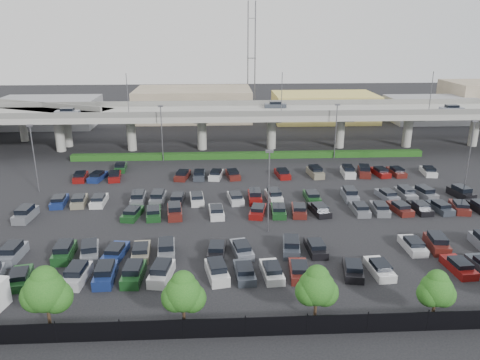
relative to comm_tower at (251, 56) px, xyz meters
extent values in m
plane|color=black|center=(-4.00, -74.00, -15.61)|extent=(280.00, 280.00, 0.00)
cube|color=gray|center=(-4.00, -42.00, -8.36)|extent=(150.00, 13.00, 1.10)
cube|color=slate|center=(-4.00, -48.25, -7.31)|extent=(150.00, 0.50, 1.00)
cube|color=slate|center=(-4.00, -35.75, -7.31)|extent=(150.00, 0.50, 1.00)
cylinder|color=gray|center=(-41.00, -42.00, -12.26)|extent=(1.80, 1.80, 6.70)
cube|color=slate|center=(-41.00, -42.00, -9.11)|extent=(2.60, 9.75, 0.50)
cylinder|color=gray|center=(-27.00, -42.00, -12.26)|extent=(1.80, 1.80, 6.70)
cube|color=slate|center=(-27.00, -42.00, -9.11)|extent=(2.60, 9.75, 0.50)
cylinder|color=gray|center=(-13.00, -42.00, -12.26)|extent=(1.80, 1.80, 6.70)
cube|color=slate|center=(-13.00, -42.00, -9.11)|extent=(2.60, 9.75, 0.50)
cylinder|color=gray|center=(1.00, -42.00, -12.26)|extent=(1.80, 1.80, 6.70)
cube|color=slate|center=(1.00, -42.00, -9.11)|extent=(2.60, 9.75, 0.50)
cylinder|color=gray|center=(15.00, -42.00, -12.26)|extent=(1.80, 1.80, 6.70)
cube|color=slate|center=(15.00, -42.00, -9.11)|extent=(2.60, 9.75, 0.50)
cylinder|color=gray|center=(29.00, -42.00, -12.26)|extent=(1.80, 1.80, 6.70)
cube|color=slate|center=(29.00, -42.00, -9.11)|extent=(2.60, 9.75, 0.50)
cylinder|color=gray|center=(43.00, -42.00, -12.26)|extent=(1.80, 1.80, 6.70)
cube|color=slate|center=(43.00, -42.00, -9.11)|extent=(2.60, 9.75, 0.50)
cube|color=slate|center=(-38.00, -45.00, -7.40)|extent=(4.40, 1.82, 0.82)
cube|color=black|center=(-38.00, -45.00, -6.77)|extent=(2.30, 1.60, 0.50)
cube|color=#30353E|center=(2.00, -39.00, -7.40)|extent=(4.40, 1.82, 0.82)
cube|color=black|center=(2.00, -39.00, -6.77)|extent=(2.30, 1.60, 0.50)
cube|color=slate|center=(36.00, -45.00, -7.40)|extent=(4.40, 1.82, 0.82)
cube|color=black|center=(36.00, -45.00, -6.77)|extent=(2.30, 1.60, 0.50)
cylinder|color=#55545A|center=(-26.00, -48.10, -3.81)|extent=(0.14, 0.14, 8.00)
cylinder|color=#55545A|center=(2.00, -48.10, -3.81)|extent=(0.14, 0.14, 8.00)
cylinder|color=#55545A|center=(30.00, -48.10, -3.81)|extent=(0.14, 0.14, 8.00)
cube|color=gray|center=(-56.00, -31.00, -8.36)|extent=(50.93, 30.13, 1.10)
cube|color=slate|center=(-56.00, -31.00, -7.31)|extent=(47.34, 22.43, 1.00)
cylinder|color=gray|center=(-51.47, -33.11, -12.26)|extent=(1.60, 1.60, 6.70)
cylinder|color=gray|center=(-40.59, -38.18, -12.26)|extent=(1.60, 1.60, 6.70)
cube|color=#133C11|center=(-4.00, -49.00, -15.06)|extent=(66.00, 1.60, 1.10)
cube|color=black|center=(-4.00, -102.00, -14.71)|extent=(70.00, 0.06, 1.80)
cylinder|color=black|center=(-23.00, -102.00, -14.61)|extent=(0.10, 0.10, 2.00)
cylinder|color=black|center=(-18.00, -102.00, -14.61)|extent=(0.10, 0.10, 2.00)
cylinder|color=black|center=(-13.00, -102.00, -14.61)|extent=(0.10, 0.10, 2.00)
cylinder|color=black|center=(-8.00, -102.00, -14.61)|extent=(0.10, 0.10, 2.00)
cylinder|color=black|center=(-3.00, -102.00, -14.61)|extent=(0.10, 0.10, 2.00)
cylinder|color=black|center=(2.00, -102.00, -14.61)|extent=(0.10, 0.10, 2.00)
cylinder|color=black|center=(7.00, -102.00, -14.61)|extent=(0.10, 0.10, 2.00)
cylinder|color=#332316|center=(-24.00, -100.45, -14.52)|extent=(0.26, 0.26, 2.18)
sphere|color=#164A13|center=(-24.00, -100.45, -11.85)|extent=(3.39, 3.39, 3.39)
sphere|color=#164A13|center=(-23.21, -100.35, -12.46)|extent=(2.67, 2.67, 2.67)
sphere|color=#164A13|center=(-24.67, -100.53, -12.22)|extent=(2.67, 2.67, 2.67)
sphere|color=#164A13|center=(-23.96, -100.33, -10.88)|extent=(2.30, 2.30, 2.30)
cylinder|color=#332316|center=(-13.00, -100.67, -14.63)|extent=(0.26, 0.26, 1.96)
sphere|color=#164A13|center=(-13.00, -100.67, -12.24)|extent=(3.04, 3.04, 3.04)
sphere|color=#164A13|center=(-12.29, -100.57, -12.79)|extent=(2.39, 2.39, 2.39)
sphere|color=#164A13|center=(-13.60, -100.75, -12.57)|extent=(2.39, 2.39, 2.39)
sphere|color=#164A13|center=(-12.96, -100.55, -11.37)|extent=(2.06, 2.06, 2.06)
cylinder|color=#332316|center=(-2.00, -100.39, -14.63)|extent=(0.26, 0.26, 1.97)
sphere|color=#164A13|center=(-2.00, -100.39, -12.22)|extent=(3.07, 3.07, 3.07)
sphere|color=#164A13|center=(-1.29, -100.29, -12.76)|extent=(2.41, 2.41, 2.41)
sphere|color=#164A13|center=(-2.60, -100.47, -12.55)|extent=(2.41, 2.41, 2.41)
sphere|color=#164A13|center=(-1.96, -100.27, -11.34)|extent=(2.08, 2.08, 2.08)
cylinder|color=#332316|center=(8.00, -100.82, -14.71)|extent=(0.26, 0.26, 1.80)
sphere|color=#164A13|center=(8.00, -100.82, -12.52)|extent=(2.79, 2.79, 2.79)
sphere|color=#164A13|center=(8.65, -100.72, -13.02)|extent=(2.19, 2.19, 2.19)
sphere|color=#164A13|center=(7.45, -100.90, -12.82)|extent=(2.19, 2.19, 2.19)
sphere|color=#164A13|center=(8.04, -100.70, -11.72)|extent=(1.89, 1.89, 1.89)
cube|color=#17411B|center=(-29.50, -92.50, -15.20)|extent=(2.65, 4.67, 0.82)
cube|color=black|center=(-29.50, -92.70, -14.57)|extent=(2.02, 2.57, 0.50)
cube|color=silver|center=(-24.00, -92.50, -15.09)|extent=(2.15, 4.52, 1.05)
cube|color=black|center=(-24.00, -92.50, -14.27)|extent=(1.79, 2.71, 0.65)
cube|color=navy|center=(-21.25, -92.50, -15.09)|extent=(1.96, 4.46, 1.05)
cube|color=black|center=(-21.25, -92.50, -14.27)|extent=(1.68, 2.65, 0.65)
cube|color=#17411B|center=(-18.50, -92.50, -15.09)|extent=(2.01, 4.47, 1.05)
cube|color=black|center=(-18.50, -92.50, -14.27)|extent=(1.71, 2.67, 0.65)
cube|color=silver|center=(-15.75, -92.50, -15.09)|extent=(2.47, 4.63, 1.05)
cube|color=black|center=(-15.75, -92.50, -14.27)|extent=(1.98, 2.81, 0.65)
cube|color=silver|center=(-10.25, -92.50, -15.09)|extent=(2.61, 4.66, 1.05)
cube|color=black|center=(-10.25, -92.50, -14.27)|extent=(2.06, 2.85, 0.65)
cube|color=#30353E|center=(-7.50, -92.50, -15.20)|extent=(2.16, 4.53, 0.82)
cube|color=black|center=(-7.50, -92.70, -14.57)|extent=(1.78, 2.42, 0.50)
cube|color=silver|center=(-4.75, -92.50, -15.20)|extent=(2.22, 4.55, 0.82)
cube|color=black|center=(-4.75, -92.70, -14.57)|extent=(1.81, 2.44, 0.50)
cube|color=#541B16|center=(-2.00, -92.50, -15.20)|extent=(2.17, 4.53, 0.82)
cube|color=black|center=(-2.00, -92.70, -14.57)|extent=(1.78, 2.42, 0.50)
cube|color=black|center=(3.50, -92.50, -15.20)|extent=(2.57, 4.65, 0.82)
cube|color=black|center=(3.50, -92.70, -14.57)|extent=(1.99, 2.55, 0.50)
cube|color=silver|center=(6.25, -92.50, -15.20)|extent=(2.13, 4.52, 0.82)
cube|color=black|center=(6.25, -92.70, -14.57)|extent=(1.76, 2.41, 0.50)
cube|color=maroon|center=(14.50, -92.50, -15.20)|extent=(2.14, 4.52, 0.82)
cube|color=black|center=(14.50, -92.70, -14.57)|extent=(1.77, 2.41, 0.50)
cube|color=slate|center=(-32.25, -87.50, -15.09)|extent=(1.96, 4.45, 1.05)
cube|color=black|center=(-32.25, -87.50, -14.27)|extent=(1.68, 2.65, 0.65)
cube|color=#17411B|center=(-26.75, -87.50, -15.09)|extent=(2.03, 4.48, 1.05)
cube|color=black|center=(-26.75, -87.50, -14.27)|extent=(1.73, 2.68, 0.65)
cube|color=slate|center=(-24.00, -87.50, -15.09)|extent=(2.71, 4.68, 1.05)
cube|color=black|center=(-24.00, -87.50, -14.27)|extent=(2.11, 2.88, 0.65)
cube|color=navy|center=(-21.25, -87.50, -15.20)|extent=(2.42, 4.61, 0.82)
cube|color=black|center=(-21.25, -87.70, -14.57)|extent=(1.91, 2.50, 0.50)
cube|color=gray|center=(-18.50, -87.50, -15.20)|extent=(2.12, 4.52, 0.82)
cube|color=black|center=(-18.50, -87.70, -14.57)|extent=(1.76, 2.41, 0.50)
cube|color=slate|center=(-15.75, -87.50, -15.09)|extent=(2.22, 4.55, 1.05)
cube|color=black|center=(-15.75, -87.50, -14.27)|extent=(1.83, 2.74, 0.65)
cube|color=black|center=(-10.25, -87.50, -15.20)|extent=(2.22, 4.55, 0.82)
cube|color=black|center=(-10.25, -87.70, -14.57)|extent=(1.81, 2.44, 0.50)
cube|color=slate|center=(-7.50, -87.50, -15.20)|extent=(2.60, 4.66, 0.82)
cube|color=black|center=(-7.50, -87.70, -14.57)|extent=(2.00, 2.55, 0.50)
cube|color=#30353E|center=(-2.00, -87.50, -15.09)|extent=(2.36, 4.59, 1.05)
cube|color=black|center=(-2.00, -87.50, -14.27)|extent=(1.92, 2.78, 0.65)
cube|color=black|center=(0.75, -87.50, -15.20)|extent=(2.00, 4.47, 0.82)
cube|color=black|center=(0.75, -87.70, -14.57)|extent=(1.70, 2.36, 0.50)
cube|color=silver|center=(11.75, -87.50, -15.20)|extent=(1.88, 4.42, 0.82)
cube|color=black|center=(11.75, -87.70, -14.57)|extent=(1.63, 2.32, 0.50)
cube|color=#541B16|center=(14.50, -87.50, -15.09)|extent=(2.33, 4.58, 1.05)
cube|color=black|center=(14.50, -87.50, -14.27)|extent=(1.90, 2.77, 0.65)
cube|color=slate|center=(-35.00, -76.50, -15.09)|extent=(2.08, 4.50, 1.05)
cube|color=black|center=(-35.00, -76.50, -14.27)|extent=(1.75, 2.69, 0.65)
cube|color=#17411B|center=(-21.25, -76.50, -15.20)|extent=(2.58, 4.66, 0.82)
cube|color=black|center=(-21.25, -76.70, -14.57)|extent=(1.99, 2.55, 0.50)
cube|color=#17411B|center=(-18.50, -76.50, -15.20)|extent=(2.32, 4.58, 0.82)
cube|color=black|center=(-18.50, -76.70, -14.57)|extent=(1.86, 2.47, 0.50)
cube|color=#541B16|center=(-15.75, -76.50, -15.09)|extent=(2.30, 4.58, 1.05)
cube|color=black|center=(-15.75, -76.50, -14.27)|extent=(1.88, 2.76, 0.65)
cube|color=silver|center=(-10.25, -76.50, -15.20)|extent=(2.15, 4.53, 0.82)
cube|color=black|center=(-10.25, -76.70, -14.57)|extent=(1.77, 2.42, 0.50)
cube|color=maroon|center=(-4.75, -76.50, -15.20)|extent=(2.74, 4.69, 0.82)
cube|color=black|center=(-4.75, -76.70, -14.57)|extent=(2.07, 2.59, 0.50)
cube|color=#17411B|center=(-2.00, -76.50, -15.20)|extent=(2.05, 4.49, 0.82)
cube|color=black|center=(-2.00, -76.70, -14.57)|extent=(1.72, 2.38, 0.50)
cube|color=#541B16|center=(0.75, -76.50, -15.20)|extent=(2.27, 4.57, 0.82)
cube|color=black|center=(0.75, -76.70, -14.57)|extent=(1.84, 2.46, 0.50)
cube|color=black|center=(3.50, -76.50, -15.20)|extent=(2.59, 4.66, 0.82)
cube|color=black|center=(3.50, -76.70, -14.57)|extent=(1.99, 2.55, 0.50)
cube|color=slate|center=(9.00, -76.50, -15.20)|extent=(1.83, 4.40, 0.82)
cube|color=black|center=(9.00, -76.70, -14.57)|extent=(1.61, 2.30, 0.50)
cube|color=slate|center=(11.75, -76.50, -15.20)|extent=(2.11, 4.51, 0.82)
cube|color=black|center=(11.75, -76.70, -14.57)|extent=(1.75, 2.40, 0.50)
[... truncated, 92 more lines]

